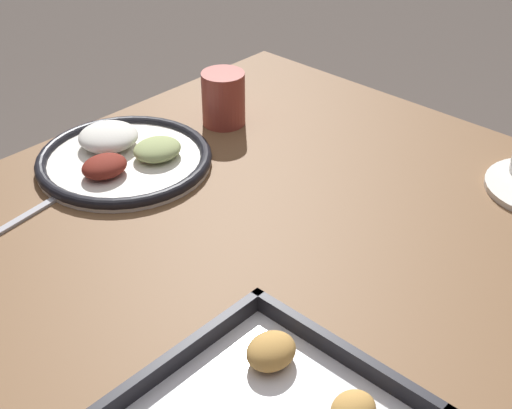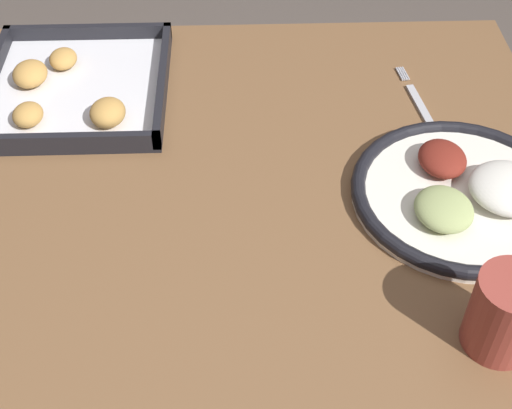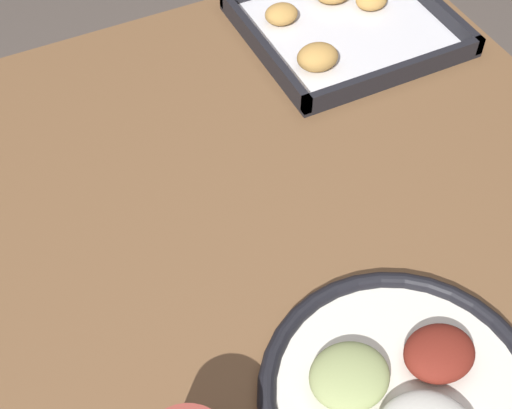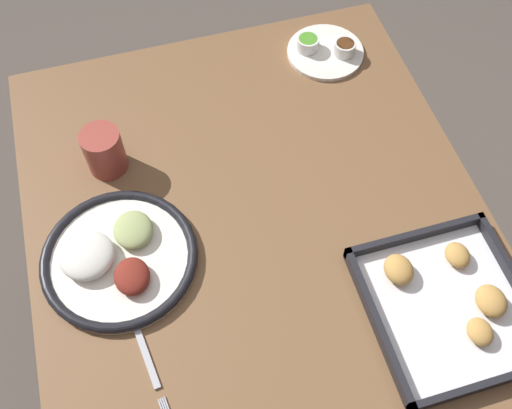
% 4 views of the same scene
% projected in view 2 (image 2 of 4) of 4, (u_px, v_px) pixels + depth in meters
% --- Properties ---
extents(dining_table, '(1.00, 0.90, 0.77)m').
position_uv_depth(dining_table, '(256.00, 287.00, 1.02)').
color(dining_table, brown).
rests_on(dining_table, ground_plane).
extents(dinner_plate, '(0.30, 0.30, 0.05)m').
position_uv_depth(dinner_plate, '(465.00, 193.00, 0.96)').
color(dinner_plate, white).
rests_on(dinner_plate, dining_table).
extents(fork, '(0.22, 0.04, 0.00)m').
position_uv_depth(fork, '(423.00, 111.00, 1.10)').
color(fork, '#B2B2B7').
rests_on(fork, dining_table).
extents(baking_tray, '(0.31, 0.29, 0.04)m').
position_uv_depth(baking_tray, '(72.00, 88.00, 1.12)').
color(baking_tray, black).
rests_on(baking_tray, dining_table).
extents(drinking_cup, '(0.08, 0.08, 0.10)m').
position_uv_depth(drinking_cup, '(506.00, 314.00, 0.77)').
color(drinking_cup, '#993D33').
rests_on(drinking_cup, dining_table).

